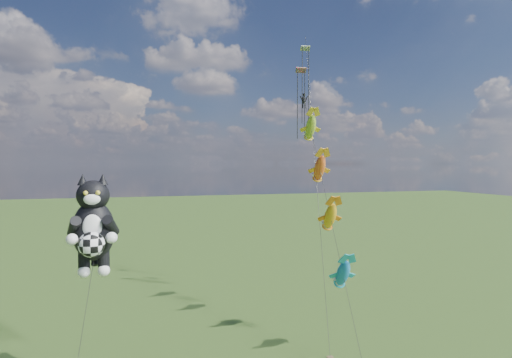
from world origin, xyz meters
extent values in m
cylinder|color=black|center=(-1.57, -0.15, 3.74)|extent=(1.10, 2.51, 7.20)
ellipsoid|color=black|center=(-1.04, 1.42, 9.12)|extent=(3.00, 2.74, 3.56)
ellipsoid|color=black|center=(-1.04, 1.31, 11.23)|extent=(2.37, 2.27, 1.80)
cone|color=black|center=(-1.60, 1.31, 12.18)|extent=(0.80, 0.80, 0.67)
cone|color=black|center=(-0.48, 1.31, 12.18)|extent=(0.80, 0.80, 0.67)
ellipsoid|color=white|center=(-1.04, 0.58, 11.06)|extent=(1.04, 0.77, 0.64)
ellipsoid|color=white|center=(-1.04, 0.58, 9.45)|extent=(1.19, 0.79, 1.47)
sphere|color=gold|center=(-1.37, 0.51, 11.43)|extent=(0.27, 0.27, 0.27)
sphere|color=gold|center=(-0.71, 0.51, 11.43)|extent=(0.27, 0.27, 0.27)
sphere|color=white|center=(-2.10, 0.25, 8.84)|extent=(0.67, 0.67, 0.67)
sphere|color=white|center=(0.02, 0.25, 8.84)|extent=(0.67, 0.67, 0.67)
sphere|color=white|center=(-1.60, 1.25, 6.73)|extent=(0.71, 0.71, 0.71)
sphere|color=white|center=(-0.48, 1.25, 6.73)|extent=(0.71, 0.71, 0.71)
sphere|color=white|center=(-1.04, -0.08, 8.56)|extent=(1.46, 1.46, 1.46)
cylinder|color=black|center=(15.63, 4.21, 9.80)|extent=(2.45, 15.65, 19.31)
ellipsoid|color=blue|center=(15.10, 0.77, 5.55)|extent=(1.21, 2.41, 2.54)
ellipsoid|color=yellow|center=(15.55, 3.69, 9.15)|extent=(1.21, 2.41, 2.54)
ellipsoid|color=red|center=(16.00, 6.61, 12.76)|extent=(1.21, 2.41, 2.54)
ellipsoid|color=green|center=(16.45, 9.53, 16.36)|extent=(1.21, 2.41, 2.54)
cube|color=brown|center=(13.79, -0.01, 0.11)|extent=(0.40, 0.30, 0.22)
cylinder|color=black|center=(16.28, 8.15, 13.32)|extent=(5.01, 16.36, 26.36)
cube|color=#129548|center=(17.17, 13.59, 22.27)|extent=(1.13, 0.85, 0.53)
cylinder|color=black|center=(16.81, 13.59, 18.81)|extent=(0.08, 0.08, 6.92)
cylinder|color=black|center=(17.53, 13.59, 18.81)|extent=(0.08, 0.08, 6.92)
cube|color=#3045C0|center=(18.77, 16.31, 25.21)|extent=(1.08, 0.82, 0.51)
cylinder|color=black|center=(18.42, 16.31, 21.18)|extent=(0.08, 0.08, 8.06)
cylinder|color=black|center=(19.11, 16.31, 21.18)|extent=(0.08, 0.08, 8.06)
camera|label=1|loc=(1.17, -25.59, 13.09)|focal=30.00mm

